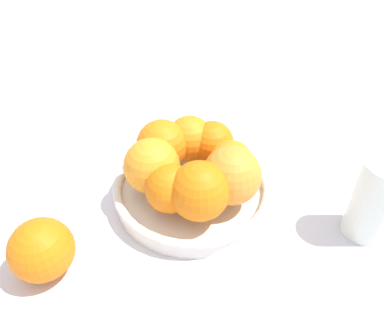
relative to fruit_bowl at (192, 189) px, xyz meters
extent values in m
plane|color=silver|center=(0.00, 0.00, -0.02)|extent=(4.00, 4.00, 0.00)
cylinder|color=silver|center=(0.00, 0.00, -0.01)|extent=(0.24, 0.24, 0.02)
torus|color=silver|center=(0.00, 0.00, 0.01)|extent=(0.24, 0.24, 0.01)
sphere|color=orange|center=(-0.01, -0.06, 0.06)|extent=(0.08, 0.08, 0.08)
sphere|color=orange|center=(0.04, -0.04, 0.06)|extent=(0.08, 0.08, 0.08)
sphere|color=orange|center=(0.06, 0.00, 0.05)|extent=(0.07, 0.07, 0.07)
sphere|color=orange|center=(0.05, 0.04, 0.06)|extent=(0.08, 0.08, 0.08)
sphere|color=orange|center=(0.00, 0.06, 0.06)|extent=(0.08, 0.08, 0.08)
sphere|color=orange|center=(-0.03, 0.05, 0.05)|extent=(0.07, 0.07, 0.07)
sphere|color=orange|center=(-0.06, 0.00, 0.05)|extent=(0.07, 0.07, 0.07)
sphere|color=orange|center=(-0.05, -0.03, 0.05)|extent=(0.07, 0.07, 0.07)
sphere|color=orange|center=(0.21, -0.09, 0.02)|extent=(0.08, 0.08, 0.08)
cylinder|color=silver|center=(-0.07, 0.24, 0.04)|extent=(0.06, 0.06, 0.12)
camera|label=1|loc=(0.36, 0.21, 0.41)|focal=35.00mm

